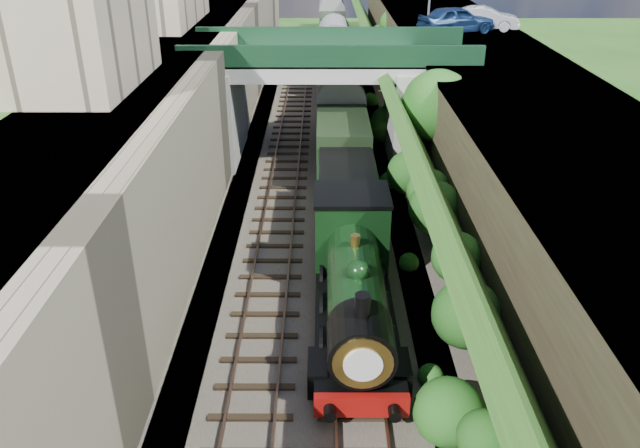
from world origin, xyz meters
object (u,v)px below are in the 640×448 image
at_px(road_bridge, 337,92).
at_px(locomotive, 354,283).
at_px(car_blue, 456,19).
at_px(car_silver, 484,18).
at_px(tender, 347,202).
at_px(tree, 439,108).

bearing_deg(road_bridge, locomotive, -89.15).
height_order(car_blue, car_silver, car_blue).
xyz_separation_m(car_silver, tender, (-9.77, -17.91, -5.39)).
bearing_deg(car_silver, locomotive, 169.62).
relative_size(road_bridge, tree, 2.42).
height_order(car_blue, locomotive, car_blue).
height_order(tree, locomotive, tree).
height_order(car_silver, tender, car_silver).
relative_size(tree, car_silver, 1.44).
relative_size(locomotive, tender, 1.70).
distance_m(road_bridge, tender, 10.24).
bearing_deg(tree, locomotive, -111.37).
relative_size(tree, locomotive, 0.65).
bearing_deg(road_bridge, tree, -46.61).
height_order(road_bridge, car_blue, car_blue).
xyz_separation_m(road_bridge, tree, (4.97, -5.26, 0.57)).
distance_m(locomotive, tender, 7.37).
bearing_deg(tender, locomotive, -90.00).
bearing_deg(tree, tender, -135.18).
xyz_separation_m(road_bridge, locomotive, (0.26, -17.30, -2.18)).
distance_m(road_bridge, car_silver, 13.14).
bearing_deg(locomotive, tree, 68.63).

